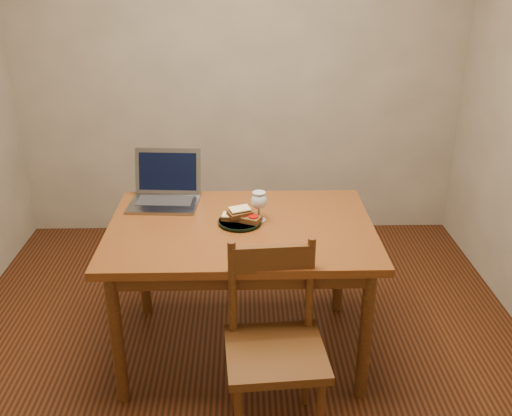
{
  "coord_description": "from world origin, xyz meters",
  "views": [
    {
      "loc": [
        0.03,
        -2.45,
        1.95
      ],
      "look_at": [
        0.09,
        0.15,
        0.8
      ],
      "focal_mm": 40.0,
      "sensor_mm": 36.0,
      "label": 1
    }
  ],
  "objects_px": {
    "plate": "(240,222)",
    "laptop": "(166,188)",
    "table": "(241,241)",
    "chair": "(275,339)",
    "milk_glass": "(259,206)"
  },
  "relations": [
    {
      "from": "chair",
      "to": "laptop",
      "type": "bearing_deg",
      "value": 117.07
    },
    {
      "from": "chair",
      "to": "plate",
      "type": "distance_m",
      "value": 0.66
    },
    {
      "from": "plate",
      "to": "laptop",
      "type": "xyz_separation_m",
      "value": [
        -0.4,
        0.31,
        0.06
      ]
    },
    {
      "from": "chair",
      "to": "milk_glass",
      "type": "distance_m",
      "value": 0.71
    },
    {
      "from": "table",
      "to": "plate",
      "type": "height_order",
      "value": "plate"
    },
    {
      "from": "table",
      "to": "milk_glass",
      "type": "xyz_separation_m",
      "value": [
        0.09,
        0.06,
        0.16
      ]
    },
    {
      "from": "table",
      "to": "chair",
      "type": "bearing_deg",
      "value": -75.99
    },
    {
      "from": "table",
      "to": "milk_glass",
      "type": "distance_m",
      "value": 0.19
    },
    {
      "from": "plate",
      "to": "laptop",
      "type": "relative_size",
      "value": 0.57
    },
    {
      "from": "table",
      "to": "chair",
      "type": "height_order",
      "value": "chair"
    },
    {
      "from": "table",
      "to": "laptop",
      "type": "relative_size",
      "value": 3.43
    },
    {
      "from": "plate",
      "to": "milk_glass",
      "type": "xyz_separation_m",
      "value": [
        0.1,
        0.04,
        0.07
      ]
    },
    {
      "from": "chair",
      "to": "milk_glass",
      "type": "height_order",
      "value": "milk_glass"
    },
    {
      "from": "plate",
      "to": "table",
      "type": "bearing_deg",
      "value": -76.61
    },
    {
      "from": "chair",
      "to": "plate",
      "type": "xyz_separation_m",
      "value": [
        -0.15,
        0.58,
        0.27
      ]
    }
  ]
}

